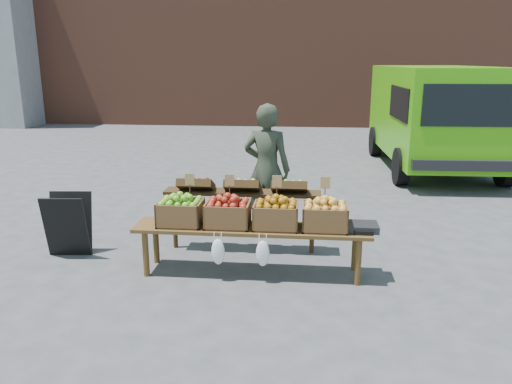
# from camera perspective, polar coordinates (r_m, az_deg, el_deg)

# --- Properties ---
(ground) EXTENTS (80.00, 80.00, 0.00)m
(ground) POSITION_cam_1_polar(r_m,az_deg,el_deg) (6.14, 3.90, -8.36)
(ground) COLOR #444447
(delivery_van) EXTENTS (2.48, 5.16, 2.28)m
(delivery_van) POSITION_cam_1_polar(r_m,az_deg,el_deg) (11.98, 19.71, 7.87)
(delivery_van) COLOR #40A40C
(delivery_van) RESTS_ON ground
(vendor) EXTENTS (0.75, 0.58, 1.85)m
(vendor) POSITION_cam_1_polar(r_m,az_deg,el_deg) (7.03, 1.25, 2.60)
(vendor) COLOR #2E3627
(vendor) RESTS_ON ground
(chalkboard_sign) EXTENTS (0.56, 0.34, 0.81)m
(chalkboard_sign) POSITION_cam_1_polar(r_m,az_deg,el_deg) (6.74, -20.67, -3.50)
(chalkboard_sign) COLOR black
(chalkboard_sign) RESTS_ON ground
(back_table) EXTENTS (2.10, 0.44, 1.04)m
(back_table) POSITION_cam_1_polar(r_m,az_deg,el_deg) (6.44, -1.55, -2.29)
(back_table) COLOR #32220F
(back_table) RESTS_ON ground
(display_bench) EXTENTS (2.70, 0.56, 0.57)m
(display_bench) POSITION_cam_1_polar(r_m,az_deg,el_deg) (5.82, -0.49, -6.65)
(display_bench) COLOR #503718
(display_bench) RESTS_ON ground
(crate_golden_apples) EXTENTS (0.50, 0.40, 0.28)m
(crate_golden_apples) POSITION_cam_1_polar(r_m,az_deg,el_deg) (5.82, -8.61, -2.38)
(crate_golden_apples) COLOR #459312
(crate_golden_apples) RESTS_ON display_bench
(crate_russet_pears) EXTENTS (0.50, 0.40, 0.28)m
(crate_russet_pears) POSITION_cam_1_polar(r_m,az_deg,el_deg) (5.71, -3.25, -2.57)
(crate_russet_pears) COLOR maroon
(crate_russet_pears) RESTS_ON display_bench
(crate_red_apples) EXTENTS (0.50, 0.40, 0.28)m
(crate_red_apples) POSITION_cam_1_polar(r_m,az_deg,el_deg) (5.66, 2.27, -2.73)
(crate_red_apples) COLOR #9E6712
(crate_red_apples) RESTS_ON display_bench
(crate_green_apples) EXTENTS (0.50, 0.40, 0.28)m
(crate_green_apples) POSITION_cam_1_polar(r_m,az_deg,el_deg) (5.65, 7.85, -2.88)
(crate_green_apples) COLOR gold
(crate_green_apples) RESTS_ON display_bench
(weighing_scale) EXTENTS (0.34, 0.30, 0.08)m
(weighing_scale) POSITION_cam_1_polar(r_m,az_deg,el_deg) (5.72, 12.08, -3.92)
(weighing_scale) COLOR black
(weighing_scale) RESTS_ON display_bench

